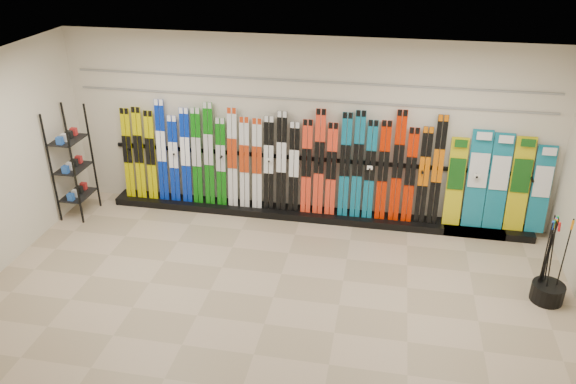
# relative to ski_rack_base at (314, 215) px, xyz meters

# --- Properties ---
(floor) EXTENTS (8.00, 8.00, 0.00)m
(floor) POSITION_rel_ski_rack_base_xyz_m (-0.22, -2.28, -0.06)
(floor) COLOR tan
(floor) RESTS_ON ground
(back_wall) EXTENTS (8.00, 0.00, 8.00)m
(back_wall) POSITION_rel_ski_rack_base_xyz_m (-0.22, 0.22, 1.44)
(back_wall) COLOR beige
(back_wall) RESTS_ON floor
(ceiling) EXTENTS (8.00, 8.00, 0.00)m
(ceiling) POSITION_rel_ski_rack_base_xyz_m (-0.22, -2.28, 2.94)
(ceiling) COLOR silver
(ceiling) RESTS_ON back_wall
(ski_rack_base) EXTENTS (8.00, 0.40, 0.12)m
(ski_rack_base) POSITION_rel_ski_rack_base_xyz_m (0.00, 0.00, 0.00)
(ski_rack_base) COLOR black
(ski_rack_base) RESTS_ON floor
(skis) EXTENTS (5.38, 0.19, 1.84)m
(skis) POSITION_rel_ski_rack_base_xyz_m (-0.65, 0.03, 0.89)
(skis) COLOR #C7C000
(skis) RESTS_ON ski_rack_base
(snowboards) EXTENTS (1.56, 0.24, 1.58)m
(snowboards) POSITION_rel_ski_rack_base_xyz_m (2.86, 0.08, 0.81)
(snowboards) COLOR gold
(snowboards) RESTS_ON ski_rack_base
(accessory_rack) EXTENTS (0.40, 0.60, 1.88)m
(accessory_rack) POSITION_rel_ski_rack_base_xyz_m (-3.97, -0.58, 0.88)
(accessory_rack) COLOR black
(accessory_rack) RESTS_ON floor
(pole_bin) EXTENTS (0.42, 0.42, 0.25)m
(pole_bin) POSITION_rel_ski_rack_base_xyz_m (3.38, -1.66, 0.07)
(pole_bin) COLOR black
(pole_bin) RESTS_ON floor
(ski_poles) EXTENTS (0.31, 0.25, 1.18)m
(ski_poles) POSITION_rel_ski_rack_base_xyz_m (3.31, -1.60, 0.55)
(ski_poles) COLOR black
(ski_poles) RESTS_ON pole_bin
(slatwall_rail_0) EXTENTS (7.60, 0.02, 0.03)m
(slatwall_rail_0) POSITION_rel_ski_rack_base_xyz_m (-0.22, 0.20, 1.94)
(slatwall_rail_0) COLOR gray
(slatwall_rail_0) RESTS_ON back_wall
(slatwall_rail_1) EXTENTS (7.60, 0.02, 0.03)m
(slatwall_rail_1) POSITION_rel_ski_rack_base_xyz_m (-0.22, 0.20, 2.24)
(slatwall_rail_1) COLOR gray
(slatwall_rail_1) RESTS_ON back_wall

